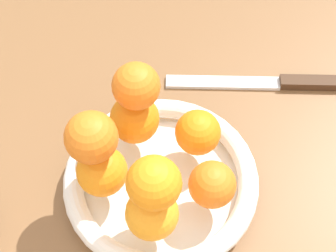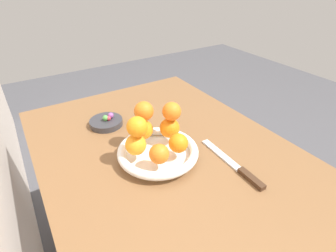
# 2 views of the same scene
# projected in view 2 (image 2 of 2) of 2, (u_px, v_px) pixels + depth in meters

# --- Properties ---
(dining_table) EXTENTS (1.10, 0.76, 0.74)m
(dining_table) POSITION_uv_depth(u_px,v_px,m) (171.00, 175.00, 0.88)
(dining_table) COLOR brown
(dining_table) RESTS_ON ground_plane
(fruit_bowl) EXTENTS (0.25, 0.25, 0.04)m
(fruit_bowl) POSITION_uv_depth(u_px,v_px,m) (158.00, 152.00, 0.80)
(fruit_bowl) COLOR white
(fruit_bowl) RESTS_ON dining_table
(candy_dish) EXTENTS (0.12, 0.12, 0.02)m
(candy_dish) POSITION_uv_depth(u_px,v_px,m) (106.00, 122.00, 0.97)
(candy_dish) COLOR #333338
(candy_dish) RESTS_ON dining_table
(orange_0) EXTENTS (0.06, 0.06, 0.06)m
(orange_0) POSITION_uv_depth(u_px,v_px,m) (159.00, 154.00, 0.72)
(orange_0) COLOR orange
(orange_0) RESTS_ON fruit_bowl
(orange_1) EXTENTS (0.06, 0.06, 0.06)m
(orange_1) POSITION_uv_depth(u_px,v_px,m) (180.00, 143.00, 0.77)
(orange_1) COLOR orange
(orange_1) RESTS_ON fruit_bowl
(orange_2) EXTENTS (0.06, 0.06, 0.06)m
(orange_2) POSITION_uv_depth(u_px,v_px,m) (170.00, 128.00, 0.83)
(orange_2) COLOR orange
(orange_2) RESTS_ON fruit_bowl
(orange_3) EXTENTS (0.06, 0.06, 0.06)m
(orange_3) POSITION_uv_depth(u_px,v_px,m) (143.00, 130.00, 0.82)
(orange_3) COLOR orange
(orange_3) RESTS_ON fruit_bowl
(orange_4) EXTENTS (0.06, 0.06, 0.06)m
(orange_4) POSITION_uv_depth(u_px,v_px,m) (136.00, 145.00, 0.75)
(orange_4) COLOR orange
(orange_4) RESTS_ON fruit_bowl
(orange_5) EXTENTS (0.06, 0.06, 0.06)m
(orange_5) POSITION_uv_depth(u_px,v_px,m) (137.00, 127.00, 0.72)
(orange_5) COLOR orange
(orange_5) RESTS_ON orange_4
(orange_6) EXTENTS (0.06, 0.06, 0.06)m
(orange_6) POSITION_uv_depth(u_px,v_px,m) (172.00, 111.00, 0.79)
(orange_6) COLOR orange
(orange_6) RESTS_ON orange_2
(orange_7) EXTENTS (0.06, 0.06, 0.06)m
(orange_7) POSITION_uv_depth(u_px,v_px,m) (144.00, 111.00, 0.80)
(orange_7) COLOR orange
(orange_7) RESTS_ON orange_3
(candy_ball_0) EXTENTS (0.02, 0.02, 0.02)m
(candy_ball_0) POSITION_uv_depth(u_px,v_px,m) (105.00, 118.00, 0.96)
(candy_ball_0) COLOR #4C9947
(candy_ball_0) RESTS_ON candy_dish
(candy_ball_1) EXTENTS (0.02, 0.02, 0.02)m
(candy_ball_1) POSITION_uv_depth(u_px,v_px,m) (109.00, 118.00, 0.96)
(candy_ball_1) COLOR #C6384C
(candy_ball_1) RESTS_ON candy_dish
(candy_ball_2) EXTENTS (0.01, 0.01, 0.01)m
(candy_ball_2) POSITION_uv_depth(u_px,v_px,m) (106.00, 118.00, 0.96)
(candy_ball_2) COLOR gold
(candy_ball_2) RESTS_ON candy_dish
(candy_ball_3) EXTENTS (0.02, 0.02, 0.02)m
(candy_ball_3) POSITION_uv_depth(u_px,v_px,m) (111.00, 115.00, 0.97)
(candy_ball_3) COLOR #8C4C99
(candy_ball_3) RESTS_ON candy_dish
(knife) EXTENTS (0.26, 0.03, 0.01)m
(knife) POSITION_uv_depth(u_px,v_px,m) (236.00, 166.00, 0.77)
(knife) COLOR #3F2819
(knife) RESTS_ON dining_table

